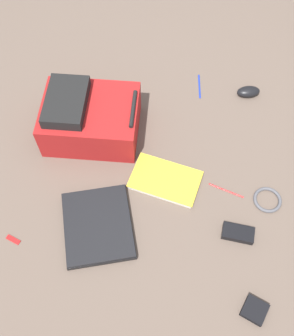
{
  "coord_description": "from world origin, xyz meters",
  "views": [
    {
      "loc": [
        0.82,
        0.11,
        1.49
      ],
      "look_at": [
        -0.0,
        -0.04,
        0.02
      ],
      "focal_mm": 44.18,
      "sensor_mm": 36.0,
      "label": 1
    }
  ],
  "objects": [
    {
      "name": "laptop",
      "position": [
        0.27,
        -0.18,
        0.02
      ],
      "size": [
        0.37,
        0.34,
        0.03
      ],
      "color": "black",
      "rests_on": "ground_plane"
    },
    {
      "name": "book_red",
      "position": [
        0.03,
        0.04,
        0.01
      ],
      "size": [
        0.21,
        0.3,
        0.02
      ],
      "color": "silver",
      "rests_on": "ground_plane"
    },
    {
      "name": "pen_black",
      "position": [
        0.03,
        0.29,
        0.0
      ],
      "size": [
        0.04,
        0.14,
        0.01
      ],
      "primitive_type": "cylinder",
      "rotation": [
        1.57,
        0.0,
        -0.25
      ],
      "color": "red",
      "rests_on": "ground_plane"
    },
    {
      "name": "pen_blue",
      "position": [
        -0.49,
        0.12,
        0.0
      ],
      "size": [
        0.14,
        0.03,
        0.01
      ],
      "primitive_type": "cylinder",
      "rotation": [
        1.57,
        0.0,
        1.73
      ],
      "color": "#1933B2",
      "rests_on": "ground_plane"
    },
    {
      "name": "ground_plane",
      "position": [
        0.0,
        0.0,
        0.0
      ],
      "size": [
        3.43,
        3.43,
        0.0
      ],
      "primitive_type": "plane",
      "color": "brown"
    },
    {
      "name": "backpack",
      "position": [
        -0.16,
        -0.31,
        0.09
      ],
      "size": [
        0.33,
        0.42,
        0.22
      ],
      "color": "maroon",
      "rests_on": "ground_plane"
    },
    {
      "name": "usb_stick",
      "position": [
        0.38,
        -0.48,
        0.0
      ],
      "size": [
        0.03,
        0.06,
        0.01
      ],
      "primitive_type": "cube",
      "rotation": [
        0.0,
        0.0,
        -0.3
      ],
      "color": "#B21919",
      "rests_on": "ground_plane"
    },
    {
      "name": "cable_coil",
      "position": [
        0.04,
        0.46,
        0.01
      ],
      "size": [
        0.11,
        0.11,
        0.01
      ],
      "primitive_type": "torus",
      "color": "#4C4C51",
      "rests_on": "ground_plane"
    },
    {
      "name": "computer_mouse",
      "position": [
        -0.48,
        0.35,
        0.02
      ],
      "size": [
        0.09,
        0.12,
        0.04
      ],
      "primitive_type": "ellipsoid",
      "rotation": [
        0.0,
        0.0,
        0.29
      ],
      "color": "black",
      "rests_on": "ground_plane"
    },
    {
      "name": "power_brick",
      "position": [
        0.21,
        0.35,
        0.01
      ],
      "size": [
        0.07,
        0.12,
        0.03
      ],
      "primitive_type": "cube",
      "rotation": [
        0.0,
        0.0,
        -0.04
      ],
      "color": "black",
      "rests_on": "ground_plane"
    },
    {
      "name": "earbud_pouch",
      "position": [
        0.48,
        0.43,
        0.01
      ],
      "size": [
        0.1,
        0.1,
        0.02
      ],
      "primitive_type": "cube",
      "rotation": [
        0.0,
        0.0,
        -0.35
      ],
      "color": "black",
      "rests_on": "ground_plane"
    }
  ]
}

